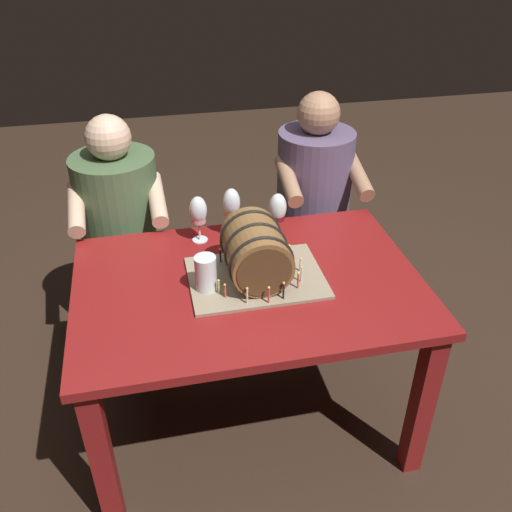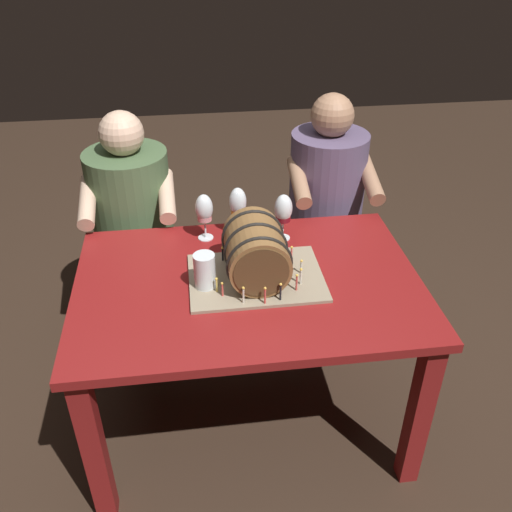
{
  "view_description": "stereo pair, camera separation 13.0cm",
  "coord_description": "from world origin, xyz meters",
  "px_view_note": "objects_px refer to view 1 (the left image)",
  "views": [
    {
      "loc": [
        -0.32,
        -1.6,
        1.91
      ],
      "look_at": [
        0.03,
        0.01,
        0.82
      ],
      "focal_mm": 38.87,
      "sensor_mm": 36.0,
      "label": 1
    },
    {
      "loc": [
        -0.19,
        -1.63,
        1.91
      ],
      "look_at": [
        0.03,
        0.01,
        0.82
      ],
      "focal_mm": 38.87,
      "sensor_mm": 36.0,
      "label": 2
    }
  ],
  "objects_px": {
    "barrel_cake": "(256,255)",
    "beer_pint": "(206,275)",
    "dining_table": "(249,306)",
    "person_seated_right": "(312,219)",
    "wine_glass_rose": "(198,212)",
    "wine_glass_amber": "(232,205)",
    "person_seated_left": "(124,241)",
    "wine_glass_red": "(278,209)"
  },
  "relations": [
    {
      "from": "barrel_cake",
      "to": "beer_pint",
      "type": "distance_m",
      "value": 0.19
    },
    {
      "from": "dining_table",
      "to": "person_seated_right",
      "type": "height_order",
      "value": "person_seated_right"
    },
    {
      "from": "wine_glass_rose",
      "to": "person_seated_right",
      "type": "xyz_separation_m",
      "value": [
        0.59,
        0.35,
        -0.3
      ]
    },
    {
      "from": "wine_glass_amber",
      "to": "person_seated_left",
      "type": "bearing_deg",
      "value": 143.44
    },
    {
      "from": "barrel_cake",
      "to": "wine_glass_rose",
      "type": "xyz_separation_m",
      "value": [
        -0.17,
        0.31,
        0.02
      ]
    },
    {
      "from": "barrel_cake",
      "to": "wine_glass_rose",
      "type": "bearing_deg",
      "value": 117.95
    },
    {
      "from": "dining_table",
      "to": "person_seated_left",
      "type": "relative_size",
      "value": 1.09
    },
    {
      "from": "beer_pint",
      "to": "wine_glass_amber",
      "type": "bearing_deg",
      "value": 66.12
    },
    {
      "from": "wine_glass_amber",
      "to": "beer_pint",
      "type": "distance_m",
      "value": 0.4
    },
    {
      "from": "person_seated_left",
      "to": "person_seated_right",
      "type": "relative_size",
      "value": 0.97
    },
    {
      "from": "dining_table",
      "to": "person_seated_right",
      "type": "relative_size",
      "value": 1.06
    },
    {
      "from": "dining_table",
      "to": "person_seated_right",
      "type": "distance_m",
      "value": 0.82
    },
    {
      "from": "wine_glass_red",
      "to": "person_seated_left",
      "type": "height_order",
      "value": "person_seated_left"
    },
    {
      "from": "wine_glass_red",
      "to": "wine_glass_amber",
      "type": "xyz_separation_m",
      "value": [
        -0.17,
        0.06,
        0.01
      ]
    },
    {
      "from": "dining_table",
      "to": "wine_glass_amber",
      "type": "distance_m",
      "value": 0.42
    },
    {
      "from": "beer_pint",
      "to": "person_seated_left",
      "type": "distance_m",
      "value": 0.8
    },
    {
      "from": "wine_glass_amber",
      "to": "beer_pint",
      "type": "bearing_deg",
      "value": -113.88
    },
    {
      "from": "beer_pint",
      "to": "person_seated_left",
      "type": "relative_size",
      "value": 0.12
    },
    {
      "from": "beer_pint",
      "to": "barrel_cake",
      "type": "bearing_deg",
      "value": 10.23
    },
    {
      "from": "wine_glass_amber",
      "to": "person_seated_left",
      "type": "relative_size",
      "value": 0.18
    },
    {
      "from": "wine_glass_amber",
      "to": "wine_glass_red",
      "type": "bearing_deg",
      "value": -18.22
    },
    {
      "from": "wine_glass_amber",
      "to": "wine_glass_rose",
      "type": "distance_m",
      "value": 0.14
    },
    {
      "from": "wine_glass_rose",
      "to": "person_seated_left",
      "type": "xyz_separation_m",
      "value": [
        -0.32,
        0.35,
        -0.31
      ]
    },
    {
      "from": "dining_table",
      "to": "wine_glass_amber",
      "type": "height_order",
      "value": "wine_glass_amber"
    },
    {
      "from": "barrel_cake",
      "to": "wine_glass_amber",
      "type": "bearing_deg",
      "value": 94.73
    },
    {
      "from": "wine_glass_red",
      "to": "wine_glass_rose",
      "type": "bearing_deg",
      "value": 171.96
    },
    {
      "from": "beer_pint",
      "to": "person_seated_left",
      "type": "bearing_deg",
      "value": 113.31
    },
    {
      "from": "dining_table",
      "to": "wine_glass_rose",
      "type": "height_order",
      "value": "wine_glass_rose"
    },
    {
      "from": "wine_glass_red",
      "to": "person_seated_right",
      "type": "distance_m",
      "value": 0.57
    },
    {
      "from": "wine_glass_rose",
      "to": "person_seated_left",
      "type": "height_order",
      "value": "person_seated_left"
    },
    {
      "from": "person_seated_left",
      "to": "dining_table",
      "type": "bearing_deg",
      "value": -55.86
    },
    {
      "from": "person_seated_left",
      "to": "barrel_cake",
      "type": "bearing_deg",
      "value": -53.83
    },
    {
      "from": "wine_glass_rose",
      "to": "wine_glass_amber",
      "type": "bearing_deg",
      "value": 5.25
    },
    {
      "from": "wine_glass_amber",
      "to": "wine_glass_rose",
      "type": "bearing_deg",
      "value": -174.75
    },
    {
      "from": "barrel_cake",
      "to": "person_seated_right",
      "type": "bearing_deg",
      "value": 57.31
    },
    {
      "from": "barrel_cake",
      "to": "person_seated_left",
      "type": "xyz_separation_m",
      "value": [
        -0.49,
        0.67,
        -0.28
      ]
    },
    {
      "from": "wine_glass_red",
      "to": "wine_glass_rose",
      "type": "xyz_separation_m",
      "value": [
        -0.31,
        0.04,
        0.0
      ]
    },
    {
      "from": "person_seated_left",
      "to": "person_seated_right",
      "type": "distance_m",
      "value": 0.92
    },
    {
      "from": "wine_glass_red",
      "to": "beer_pint",
      "type": "distance_m",
      "value": 0.45
    },
    {
      "from": "wine_glass_rose",
      "to": "dining_table",
      "type": "bearing_deg",
      "value": -67.01
    },
    {
      "from": "wine_glass_red",
      "to": "wine_glass_amber",
      "type": "distance_m",
      "value": 0.18
    },
    {
      "from": "dining_table",
      "to": "barrel_cake",
      "type": "bearing_deg",
      "value": 15.24
    }
  ]
}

